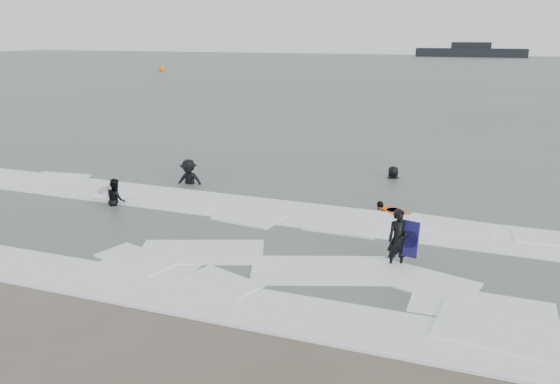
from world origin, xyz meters
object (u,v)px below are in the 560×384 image
(surfer_right_near, at_px, (380,210))
(surfer_wading, at_px, (117,206))
(buoy, at_px, (162,69))
(vessel_horizon, at_px, (471,52))
(surfer_right_far, at_px, (393,179))
(surfer_breaker, at_px, (189,185))
(surfer_centre, at_px, (397,267))

(surfer_right_near, bearing_deg, surfer_wading, -35.20)
(buoy, distance_m, vessel_horizon, 91.96)
(surfer_right_far, bearing_deg, surfer_breaker, -2.36)
(surfer_centre, relative_size, surfer_wading, 1.05)
(surfer_right_far, bearing_deg, surfer_right_near, 64.25)
(buoy, xyz_separation_m, vessel_horizon, (45.15, 80.11, 1.02))
(surfer_wading, xyz_separation_m, surfer_breaker, (1.06, 3.36, 0.00))
(surfer_centre, height_order, surfer_wading, surfer_centre)
(surfer_right_near, height_order, buoy, buoy)
(surfer_centre, distance_m, surfer_wading, 10.57)
(surfer_centre, height_order, surfer_right_far, surfer_right_far)
(surfer_right_far, bearing_deg, surfer_wading, 10.21)
(buoy, relative_size, vessel_horizon, 0.06)
(vessel_horizon, bearing_deg, surfer_right_far, -88.75)
(surfer_breaker, bearing_deg, surfer_right_far, 19.44)
(surfer_breaker, xyz_separation_m, buoy, (-40.49, 60.72, 0.42))
(surfer_centre, height_order, surfer_right_near, surfer_centre)
(surfer_centre, height_order, buoy, buoy)
(surfer_centre, relative_size, vessel_horizon, 0.06)
(surfer_wading, bearing_deg, surfer_centre, -149.51)
(surfer_wading, bearing_deg, surfer_breaker, -67.21)
(surfer_centre, xyz_separation_m, surfer_breaker, (-9.35, 5.17, 0.00))
(surfer_right_near, relative_size, surfer_right_far, 0.86)
(surfer_breaker, bearing_deg, vessel_horizon, 79.85)
(surfer_centre, relative_size, surfer_right_near, 1.11)
(surfer_centre, bearing_deg, surfer_right_near, 77.64)
(surfer_wading, distance_m, vessel_horizon, 144.31)
(buoy, bearing_deg, vessel_horizon, 60.60)
(surfer_wading, height_order, surfer_right_near, surfer_wading)
(surfer_centre, relative_size, surfer_breaker, 0.84)
(surfer_wading, distance_m, surfer_right_far, 11.41)
(surfer_right_far, distance_m, buoy, 74.38)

